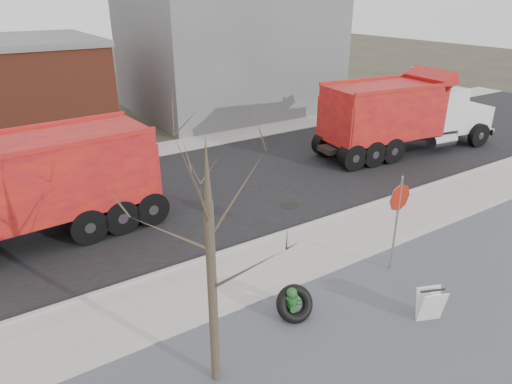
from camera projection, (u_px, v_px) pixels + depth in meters
ground at (272, 271)px, 12.93m from camera, size 120.00×120.00×0.00m
gravel_verge at (361, 344)px, 10.23m from camera, size 60.00×5.00×0.03m
sidewalk at (267, 266)px, 13.11m from camera, size 60.00×2.50×0.06m
curb at (243, 246)px, 14.10m from camera, size 60.00×0.15×0.11m
road at (180, 195)px, 17.76m from camera, size 60.00×9.40×0.02m
far_sidewalk at (131, 155)px, 22.13m from camera, size 60.00×2.00×0.06m
building_grey at (228, 47)px, 29.64m from camera, size 12.00×10.00×8.00m
bare_tree at (210, 238)px, 8.01m from camera, size 3.20×3.20×5.20m
fire_hydrant at (291, 305)px, 10.89m from camera, size 0.49×0.49×0.88m
truck_tire at (295, 304)px, 10.92m from camera, size 1.06×0.90×0.92m
stop_sign at (398, 208)px, 12.24m from camera, size 0.78×0.06×2.86m
sandwich_board at (430, 305)px, 10.80m from camera, size 0.72×0.59×0.86m
dump_truck_red_a at (403, 113)px, 21.85m from camera, size 9.75×3.67×3.86m
dump_truck_red_b at (24, 186)px, 13.69m from camera, size 8.99×3.09×3.75m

